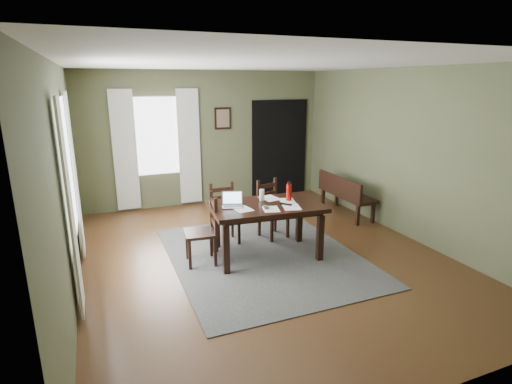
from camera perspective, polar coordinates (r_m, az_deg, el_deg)
name	(u,v)px	position (r m, az deg, el deg)	size (l,w,h in m)	color
ground	(264,256)	(5.95, 1.10, -9.16)	(5.00, 6.00, 0.01)	#492C16
room_shell	(264,133)	(5.45, 1.20, 8.40)	(5.02, 6.02, 2.71)	#53593A
rug	(264,256)	(5.94, 1.10, -9.06)	(2.60, 3.20, 0.01)	#434343
dining_table	(266,211)	(5.68, 1.47, -2.71)	(1.64, 1.06, 0.79)	black
chair_end	(204,230)	(5.60, -7.42, -5.47)	(0.48, 0.48, 0.98)	black
chair_back_left	(224,214)	(6.32, -4.54, -3.17)	(0.41, 0.41, 0.93)	black
chair_back_right	(272,210)	(6.52, 2.25, -2.52)	(0.50, 0.50, 0.94)	black
bench	(344,192)	(7.74, 12.49, 0.00)	(0.44, 1.36, 0.77)	black
laptop	(232,202)	(5.57, -3.39, -1.50)	(0.35, 0.31, 0.20)	#B7B7BC
computer_mouse	(266,207)	(5.46, 1.44, -2.19)	(0.06, 0.10, 0.04)	#3F3F42
tv_remote	(286,204)	(5.64, 4.30, -1.75)	(0.05, 0.18, 0.02)	black
drinking_glass	(262,195)	(5.82, 0.84, -0.41)	(0.07, 0.07, 0.16)	silver
water_bottle	(289,192)	(5.82, 4.73, 0.03)	(0.10, 0.10, 0.28)	#B2160D
paper_a	(242,209)	(5.44, -1.94, -2.45)	(0.22, 0.29, 0.00)	white
paper_b	(291,207)	(5.55, 5.09, -2.14)	(0.23, 0.30, 0.00)	white
paper_c	(270,198)	(5.94, 1.98, -0.89)	(0.24, 0.31, 0.00)	white
paper_d	(287,201)	(5.83, 4.47, -1.25)	(0.21, 0.27, 0.00)	white
paper_e	(271,209)	(5.44, 2.17, -2.46)	(0.21, 0.28, 0.00)	white
window_left	(68,170)	(5.27, -25.28, 2.79)	(0.01, 1.30, 1.70)	white
window_back	(157,136)	(8.08, -13.97, 7.74)	(1.00, 0.01, 1.50)	white
curtain_left_near	(71,210)	(4.54, -24.96, -2.31)	(0.03, 0.48, 2.30)	silver
curtain_left_far	(75,176)	(6.12, -24.43, 2.07)	(0.03, 0.48, 2.30)	silver
curtain_back_left	(125,151)	(8.02, -18.22, 5.56)	(0.44, 0.03, 2.30)	silver
curtain_back_right	(189,147)	(8.20, -9.52, 6.32)	(0.44, 0.03, 2.30)	silver
framed_picture	(223,118)	(8.35, -4.77, 10.44)	(0.34, 0.03, 0.44)	black
doorway_back	(279,148)	(8.91, 3.37, 6.25)	(1.30, 0.03, 2.10)	black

